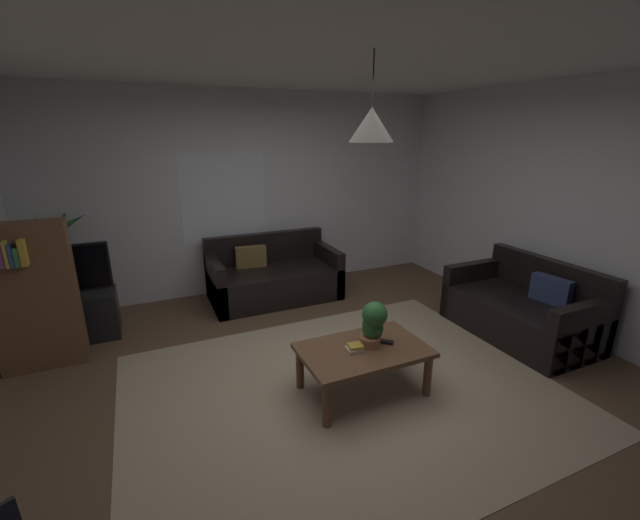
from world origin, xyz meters
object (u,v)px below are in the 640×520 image
(potted_plant_on_table, at_px, (373,323))
(coffee_table, at_px, (363,355))
(couch_right_side, at_px, (522,311))
(tv, at_px, (62,271))
(potted_palm_corner, at_px, (61,275))
(pendant_lamp, at_px, (372,125))
(book_on_table_1, at_px, (355,346))
(book_on_table_0, at_px, (354,349))
(couch_under_window, at_px, (273,278))
(bookshelf_corner, at_px, (33,296))
(remote_on_table_0, at_px, (384,342))
(tv_stand, at_px, (72,318))

(potted_plant_on_table, bearing_deg, coffee_table, -166.22)
(couch_right_side, xyz_separation_m, tv, (-4.48, 1.86, 0.51))
(potted_palm_corner, xyz_separation_m, pendant_lamp, (2.47, -2.59, 1.60))
(book_on_table_1, bearing_deg, book_on_table_0, -176.15)
(book_on_table_0, distance_m, tv, 3.10)
(couch_under_window, distance_m, bookshelf_corner, 2.66)
(couch_under_window, height_order, remote_on_table_0, couch_under_window)
(remote_on_table_0, height_order, tv_stand, tv_stand)
(couch_right_side, bearing_deg, potted_palm_corner, -117.46)
(remote_on_table_0, distance_m, bookshelf_corner, 3.20)
(tv, xyz_separation_m, pendant_lamp, (2.37, -2.07, 1.41))
(couch_right_side, distance_m, potted_plant_on_table, 2.06)
(couch_under_window, distance_m, tv_stand, 2.34)
(remote_on_table_0, relative_size, potted_plant_on_table, 0.41)
(book_on_table_1, bearing_deg, tv, 137.72)
(potted_plant_on_table, distance_m, tv, 3.21)
(couch_under_window, distance_m, pendant_lamp, 3.03)
(couch_under_window, relative_size, potted_plant_on_table, 4.27)
(book_on_table_1, bearing_deg, bookshelf_corner, 146.89)
(coffee_table, bearing_deg, tv_stand, 138.53)
(book_on_table_0, distance_m, pendant_lamp, 1.76)
(book_on_table_0, relative_size, tv, 0.14)
(coffee_table, relative_size, tv, 1.18)
(couch_under_window, xyz_separation_m, bookshelf_corner, (-2.52, -0.74, 0.45))
(tv_stand, relative_size, bookshelf_corner, 0.64)
(potted_plant_on_table, height_order, tv_stand, potted_plant_on_table)
(couch_right_side, relative_size, remote_on_table_0, 9.35)
(book_on_table_0, xyz_separation_m, book_on_table_1, (0.01, 0.00, 0.03))
(tv_stand, distance_m, pendant_lamp, 3.71)
(tv, xyz_separation_m, potted_palm_corner, (-0.10, 0.52, -0.19))
(coffee_table, height_order, bookshelf_corner, bookshelf_corner)
(book_on_table_0, distance_m, bookshelf_corner, 2.95)
(remote_on_table_0, distance_m, potted_palm_corner, 3.72)
(couch_right_side, bearing_deg, bookshelf_corner, -106.66)
(couch_under_window, relative_size, coffee_table, 1.58)
(potted_palm_corner, bearing_deg, couch_under_window, -5.84)
(tv_stand, height_order, bookshelf_corner, bookshelf_corner)
(potted_palm_corner, bearing_deg, potted_plant_on_table, -45.00)
(tv_stand, bearing_deg, bookshelf_corner, -110.77)
(coffee_table, xyz_separation_m, remote_on_table_0, (0.21, 0.01, 0.07))
(couch_under_window, xyz_separation_m, book_on_table_1, (-0.05, -2.35, 0.19))
(tv, bearing_deg, bookshelf_corner, -111.64)
(tv_stand, xyz_separation_m, pendant_lamp, (2.37, -2.09, 1.94))
(couch_right_side, distance_m, coffee_table, 2.13)
(pendant_lamp, bearing_deg, couch_under_window, 90.86)
(remote_on_table_0, xyz_separation_m, tv, (-2.57, 2.06, 0.36))
(tv, relative_size, bookshelf_corner, 0.64)
(tv, bearing_deg, tv_stand, 90.00)
(book_on_table_1, xyz_separation_m, potted_plant_on_table, (0.18, 0.03, 0.16))
(couch_under_window, height_order, tv, tv)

